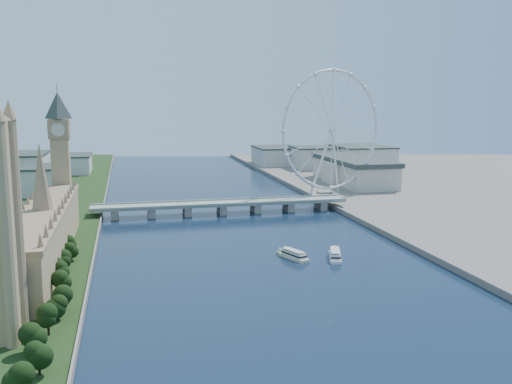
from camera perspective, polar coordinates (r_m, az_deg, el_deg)
name	(u,v)px	position (r m, az deg, el deg)	size (l,w,h in m)	color
ground	(360,373)	(217.62, 10.39, -17.34)	(2000.00, 2000.00, 0.00)	#162D3E
tree_row	(52,302)	(268.98, -19.70, -10.34)	(8.05, 216.05, 20.61)	black
parliament_range	(44,234)	(360.15, -20.41, -3.96)	(24.00, 200.00, 70.00)	tan
big_ben	(60,140)	(459.80, -19.04, 4.90)	(20.02, 20.02, 110.00)	tan
westminster_bridge	(222,206)	(493.02, -3.44, -1.39)	(220.00, 22.00, 9.50)	gray
london_eye	(332,130)	(570.08, 7.60, 6.13)	(113.60, 39.12, 124.30)	silver
county_hall	(353,185)	(666.29, 9.67, 0.66)	(54.00, 144.00, 35.00)	beige
city_skyline	(218,162)	(751.99, -3.78, 3.03)	(505.00, 280.00, 32.00)	beige
tour_boat_near	(294,259)	(354.97, 3.78, -6.66)	(6.86, 27.00, 5.94)	beige
tour_boat_far	(335,259)	(357.10, 7.91, -6.64)	(7.17, 28.14, 6.20)	silver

